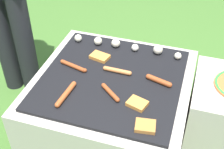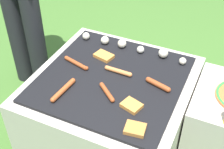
% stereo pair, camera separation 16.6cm
% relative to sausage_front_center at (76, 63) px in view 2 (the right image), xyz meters
% --- Properties ---
extents(ground_plane, '(14.00, 14.00, 0.00)m').
position_rel_sausage_front_center_xyz_m(ground_plane, '(0.23, -0.02, -0.44)').
color(ground_plane, '#3D6628').
extents(grill, '(0.84, 0.84, 0.43)m').
position_rel_sausage_front_center_xyz_m(grill, '(0.23, -0.02, -0.23)').
color(grill, '#B2AA9E').
rests_on(grill, ground_plane).
extents(sausage_front_right, '(0.12, 0.11, 0.02)m').
position_rel_sausage_front_center_xyz_m(sausage_front_right, '(0.26, -0.15, 0.00)').
color(sausage_front_right, '#93421E').
rests_on(sausage_front_right, grill).
extents(sausage_front_center, '(0.18, 0.06, 0.02)m').
position_rel_sausage_front_center_xyz_m(sausage_front_center, '(0.00, 0.00, 0.00)').
color(sausage_front_center, '#93421E').
rests_on(sausage_front_center, grill).
extents(sausage_mid_right, '(0.15, 0.06, 0.03)m').
position_rel_sausage_front_center_xyz_m(sausage_mid_right, '(0.48, 0.02, 0.00)').
color(sausage_mid_right, '#93421E').
rests_on(sausage_mid_right, grill).
extents(sausage_back_left, '(0.16, 0.03, 0.02)m').
position_rel_sausage_front_center_xyz_m(sausage_back_left, '(0.25, 0.03, 0.00)').
color(sausage_back_left, '#C6753D').
rests_on(sausage_back_left, grill).
extents(sausage_mid_left, '(0.04, 0.20, 0.03)m').
position_rel_sausage_front_center_xyz_m(sausage_mid_left, '(0.06, -0.23, 0.00)').
color(sausage_mid_left, '#A34C23').
rests_on(sausage_mid_left, grill).
extents(bread_slice_center, '(0.12, 0.10, 0.02)m').
position_rel_sausage_front_center_xyz_m(bread_slice_center, '(0.11, 0.13, -0.00)').
color(bread_slice_center, '#D18438').
rests_on(bread_slice_center, grill).
extents(bread_slice_left, '(0.10, 0.09, 0.02)m').
position_rel_sausage_front_center_xyz_m(bread_slice_left, '(0.48, -0.31, -0.00)').
color(bread_slice_left, '#B27033').
rests_on(bread_slice_left, grill).
extents(bread_slice_right, '(0.11, 0.10, 0.02)m').
position_rel_sausage_front_center_xyz_m(bread_slice_right, '(0.41, -0.18, -0.00)').
color(bread_slice_right, '#D18438').
rests_on(bread_slice_right, grill).
extents(mushroom_row, '(0.66, 0.07, 0.06)m').
position_rel_sausage_front_center_xyz_m(mushroom_row, '(0.23, 0.27, 0.01)').
color(mushroom_row, beige).
rests_on(mushroom_row, grill).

